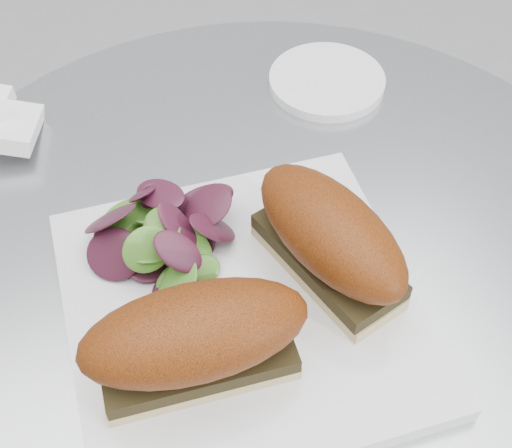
{
  "coord_description": "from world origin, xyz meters",
  "views": [
    {
      "loc": [
        -0.15,
        -0.35,
        1.22
      ],
      "look_at": [
        -0.01,
        0.01,
        0.77
      ],
      "focal_mm": 50.0,
      "sensor_mm": 36.0,
      "label": 1
    }
  ],
  "objects": [
    {
      "name": "saucer",
      "position": [
        0.14,
        0.19,
        0.74
      ],
      "size": [
        0.12,
        0.12,
        0.01
      ],
      "primitive_type": "cylinder",
      "color": "white",
      "rests_on": "table"
    },
    {
      "name": "table",
      "position": [
        0.0,
        0.0,
        0.49
      ],
      "size": [
        0.7,
        0.7,
        0.73
      ],
      "color": "#A2A5A9",
      "rests_on": "ground"
    },
    {
      "name": "sandwich_left",
      "position": [
        -0.1,
        -0.09,
        0.79
      ],
      "size": [
        0.17,
        0.09,
        0.08
      ],
      "rotation": [
        0.0,
        0.0,
        -0.1
      ],
      "color": "tan",
      "rests_on": "plate"
    },
    {
      "name": "sandwich_right",
      "position": [
        0.03,
        -0.04,
        0.79
      ],
      "size": [
        0.11,
        0.17,
        0.08
      ],
      "rotation": [
        0.0,
        0.0,
        -1.32
      ],
      "color": "tan",
      "rests_on": "plate"
    },
    {
      "name": "salad",
      "position": [
        -0.09,
        0.02,
        0.77
      ],
      "size": [
        0.11,
        0.11,
        0.05
      ],
      "primitive_type": null,
      "color": "#57892C",
      "rests_on": "plate"
    },
    {
      "name": "plate",
      "position": [
        -0.05,
        -0.05,
        0.74
      ],
      "size": [
        0.3,
        0.3,
        0.02
      ],
      "primitive_type": "cube",
      "rotation": [
        0.0,
        0.0,
        -0.08
      ],
      "color": "white",
      "rests_on": "table"
    }
  ]
}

